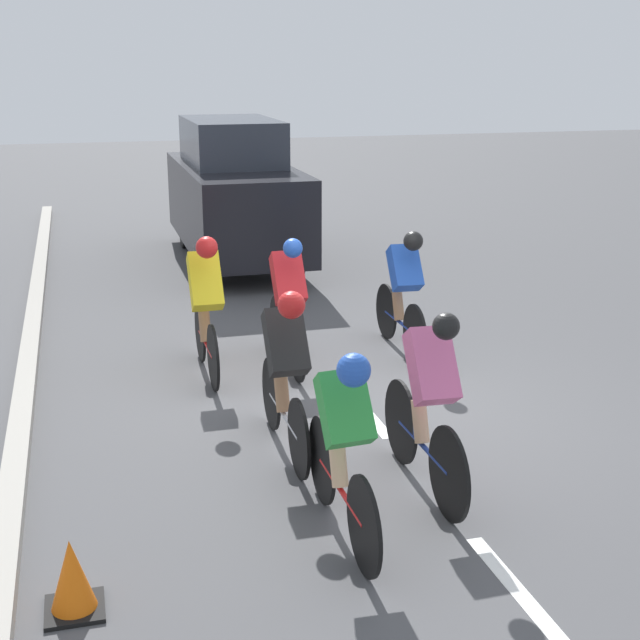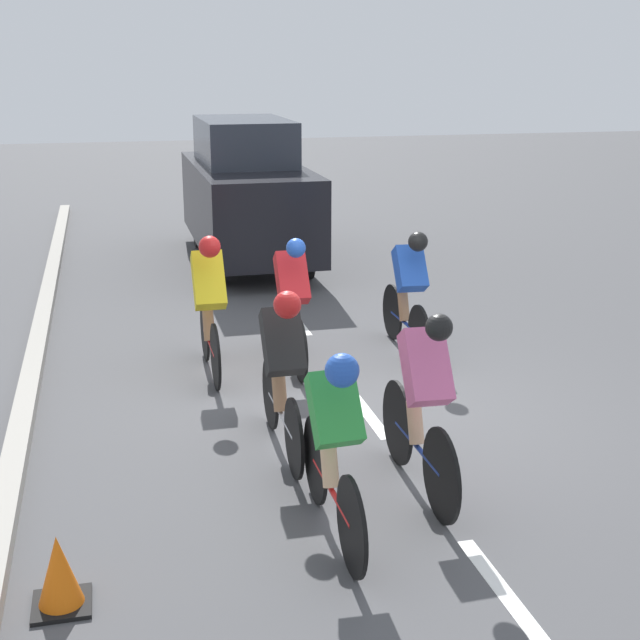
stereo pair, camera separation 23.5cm
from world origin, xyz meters
TOP-DOWN VIEW (x-y plane):
  - ground_plane at (0.00, 0.00)m, footprint 60.00×60.00m
  - lane_stripe_near at (0.00, 3.11)m, footprint 0.12×1.40m
  - lane_stripe_mid at (0.00, -0.09)m, footprint 0.12×1.40m
  - lane_stripe_far at (0.00, -3.29)m, footprint 0.12×1.40m
  - curb at (3.20, -0.09)m, footprint 0.20×25.57m
  - cyclist_pink at (0.06, 1.64)m, footprint 0.33×1.73m
  - cyclist_black at (0.96, 0.69)m, footprint 0.32×1.71m
  - cyclist_green at (0.90, 2.17)m, footprint 0.34×1.72m
  - cyclist_blue at (-0.97, -1.67)m, footprint 0.33×1.63m
  - cyclist_yellow at (1.33, -1.43)m, footprint 0.32×1.65m
  - cyclist_red at (0.44, -1.46)m, footprint 0.32×1.64m
  - support_car at (0.04, -6.92)m, footprint 1.70×4.56m
  - traffic_cone at (2.75, 2.55)m, footprint 0.36×0.36m

SIDE VIEW (x-z plane):
  - ground_plane at x=0.00m, z-range 0.00..0.00m
  - lane_stripe_near at x=0.00m, z-range 0.00..0.01m
  - lane_stripe_mid at x=0.00m, z-range 0.00..0.01m
  - lane_stripe_far at x=0.00m, z-range 0.00..0.01m
  - curb at x=3.20m, z-range 0.00..0.14m
  - traffic_cone at x=2.75m, z-range -0.01..0.48m
  - cyclist_blue at x=-0.97m, z-range 0.03..1.50m
  - cyclist_green at x=0.90m, z-range 0.04..1.51m
  - cyclist_red at x=0.44m, z-range 0.03..1.53m
  - cyclist_pink at x=0.06m, z-range 0.02..1.55m
  - cyclist_black at x=0.96m, z-range 0.04..1.56m
  - cyclist_yellow at x=1.33m, z-range 0.04..1.61m
  - support_car at x=0.04m, z-range -0.01..2.32m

